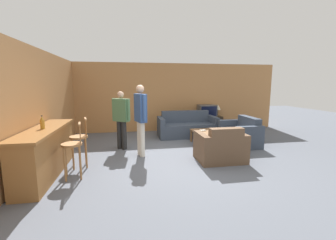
% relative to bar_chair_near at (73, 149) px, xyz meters
% --- Properties ---
extents(ground_plane, '(24.00, 24.00, 0.00)m').
position_rel_bar_chair_near_xyz_m(ground_plane, '(2.28, 0.59, -0.58)').
color(ground_plane, '#565B66').
extents(wall_back, '(9.40, 0.08, 2.60)m').
position_rel_bar_chair_near_xyz_m(wall_back, '(2.28, 4.21, 0.72)').
color(wall_back, '#B27A47').
rests_on(wall_back, ground_plane).
extents(wall_left, '(0.08, 8.62, 2.60)m').
position_rel_bar_chair_near_xyz_m(wall_left, '(-0.90, 1.90, 0.72)').
color(wall_left, '#B27A47').
rests_on(wall_left, ground_plane).
extents(bar_counter, '(0.55, 2.35, 0.95)m').
position_rel_bar_chair_near_xyz_m(bar_counter, '(-0.57, 0.27, -0.10)').
color(bar_counter, brown).
rests_on(bar_counter, ground_plane).
extents(bar_chair_near, '(0.44, 0.44, 1.08)m').
position_rel_bar_chair_near_xyz_m(bar_chair_near, '(0.00, 0.00, 0.00)').
color(bar_chair_near, '#996638').
rests_on(bar_chair_near, ground_plane).
extents(bar_chair_mid, '(0.45, 0.45, 1.08)m').
position_rel_bar_chair_near_xyz_m(bar_chair_mid, '(-0.00, 0.61, 0.00)').
color(bar_chair_mid, '#996638').
rests_on(bar_chair_mid, ground_plane).
extents(couch_far, '(2.02, 0.89, 0.87)m').
position_rel_bar_chair_near_xyz_m(couch_far, '(3.07, 3.07, -0.27)').
color(couch_far, '#384251').
rests_on(couch_far, ground_plane).
extents(armchair_near, '(1.08, 0.85, 0.85)m').
position_rel_bar_chair_near_xyz_m(armchair_near, '(3.20, 0.44, -0.27)').
color(armchair_near, brown).
rests_on(armchair_near, ground_plane).
extents(loveseat_right, '(0.82, 1.33, 0.84)m').
position_rel_bar_chair_near_xyz_m(loveseat_right, '(4.39, 1.75, -0.27)').
color(loveseat_right, '#384251').
rests_on(loveseat_right, ground_plane).
extents(coffee_table, '(0.61, 0.98, 0.41)m').
position_rel_bar_chair_near_xyz_m(coffee_table, '(3.28, 1.88, -0.23)').
color(coffee_table, brown).
rests_on(coffee_table, ground_plane).
extents(tv_unit, '(1.16, 0.50, 0.57)m').
position_rel_bar_chair_near_xyz_m(tv_unit, '(4.08, 3.88, -0.30)').
color(tv_unit, '#2D2319').
rests_on(tv_unit, ground_plane).
extents(tv, '(0.68, 0.49, 0.44)m').
position_rel_bar_chair_near_xyz_m(tv, '(4.08, 3.87, 0.21)').
color(tv, '#4C4C4C').
rests_on(tv, tv_unit).
extents(bottle, '(0.08, 0.08, 0.26)m').
position_rel_bar_chair_near_xyz_m(bottle, '(-0.58, 0.22, 0.49)').
color(bottle, '#B27A23').
rests_on(bottle, bar_counter).
extents(book_on_table, '(0.17, 0.14, 0.03)m').
position_rel_bar_chair_near_xyz_m(book_on_table, '(3.27, 1.96, -0.16)').
color(book_on_table, '#B7AD99').
rests_on(book_on_table, coffee_table).
extents(table_lamp, '(0.22, 0.22, 0.45)m').
position_rel_bar_chair_near_xyz_m(table_lamp, '(4.53, 3.88, 0.31)').
color(table_lamp, brown).
rests_on(table_lamp, tv_unit).
extents(person_by_window, '(0.50, 0.42, 1.62)m').
position_rel_bar_chair_near_xyz_m(person_by_window, '(0.87, 1.87, 0.32)').
color(person_by_window, black).
rests_on(person_by_window, ground_plane).
extents(person_by_counter, '(0.31, 0.55, 1.79)m').
position_rel_bar_chair_near_xyz_m(person_by_counter, '(1.36, 1.17, 0.44)').
color(person_by_counter, silver).
rests_on(person_by_counter, ground_plane).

